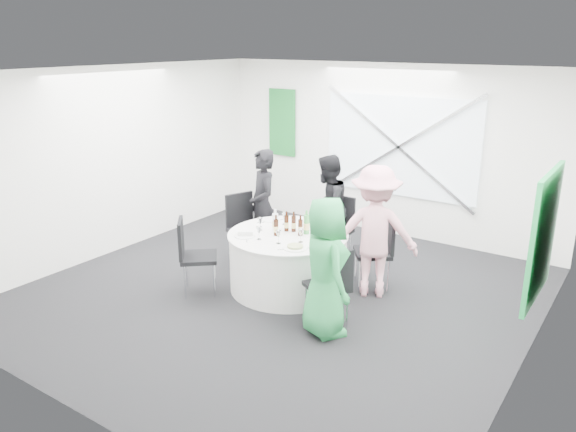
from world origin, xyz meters
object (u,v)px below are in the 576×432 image
Objects in this scene: banquet_table at (288,261)px; clear_water_bottle at (275,222)px; chair_back_right at (380,245)px; person_woman_pink at (375,232)px; chair_back at (338,224)px; person_woman_green at (325,267)px; person_man_back at (327,208)px; chair_front_right at (331,282)px; green_water_bottle at (306,225)px; person_man_back_left at (263,206)px; chair_front_left at (191,250)px; chair_back_left at (244,222)px.

banquet_table is 0.53m from clear_water_bottle.
chair_back_right is 0.34m from person_woman_pink.
banquet_table is at bearing -90.00° from chair_back.
chair_back is 1.27m from person_woman_pink.
chair_back_right is 1.45m from person_woman_green.
banquet_table is 1.28m from person_man_back.
person_man_back is 0.93× the size of person_woman_pink.
banquet_table is 1.22m from chair_back_right.
banquet_table is 0.99× the size of person_woman_green.
clear_water_bottle is at bearing 4.73° from person_woman_green.
person_woman_green is (0.00, -0.14, 0.22)m from chair_front_right.
clear_water_bottle reaches higher than chair_front_right.
person_man_back is 5.07× the size of green_water_bottle.
person_woman_green reaches higher than chair_back_right.
chair_back_right is 1.88m from person_man_back_left.
person_man_back_left is 0.93m from clear_water_bottle.
person_man_back_left reaches higher than chair_front_left.
person_man_back_left is 1.19m from green_water_bottle.
person_woman_pink reaches higher than chair_front_left.
person_man_back_left is at bearing -123.81° from chair_back_right.
banquet_table is 0.99× the size of person_man_back.
chair_front_left is at bearing -140.13° from green_water_bottle.
chair_front_left is 0.59× the size of person_woman_pink.
chair_back is at bearing 88.21° from banquet_table.
chair_back_left is 2.07m from chair_back_right.
person_woman_green is at bearing -34.85° from chair_back_right.
banquet_table is 1.30m from person_woman_green.
chair_front_right is 1.13m from green_water_bottle.
chair_back_right is 1.29m from chair_front_right.
chair_back_left is 1.33m from green_water_bottle.
person_woman_pink is 1.08× the size of person_woman_green.
chair_front_right is 0.27m from person_woman_green.
chair_back is 1.00× the size of chair_front_right.
person_woman_green reaches higher than chair_back_left.
green_water_bottle is at bearing 35.60° from banquet_table.
person_man_back_left is (-0.88, 0.64, 0.45)m from banquet_table.
chair_back_left is 1.24m from chair_front_left.
green_water_bottle is at bearing -90.82° from chair_front_left.
chair_front_left is at bearing 8.14° from person_woman_pink.
chair_back_left is 2.30m from chair_front_right.
clear_water_bottle is (-1.20, 0.74, 0.09)m from person_woman_green.
person_man_back is (0.76, 0.57, -0.04)m from person_man_back_left.
chair_back_right reaches higher than chair_front_right.
chair_back_left reaches higher than banquet_table.
chair_back is 0.94× the size of chair_back_left.
green_water_bottle reaches higher than clear_water_bottle.
banquet_table is at bearing 0.00° from person_man_back.
banquet_table is at bearing -90.00° from chair_back_right.
chair_back_right is (0.98, 0.70, 0.21)m from banquet_table.
person_woman_green is 5.07× the size of green_water_bottle.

